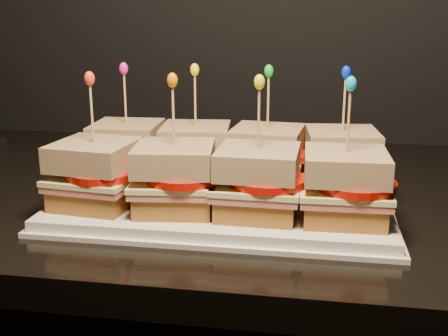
# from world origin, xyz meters

# --- Properties ---
(granite_slab) EXTENTS (2.22, 0.65, 0.04)m
(granite_slab) POSITION_xyz_m (0.58, 1.69, 0.86)
(granite_slab) COLOR black
(granite_slab) RESTS_ON cabinet
(platter) EXTENTS (0.41, 0.25, 0.02)m
(platter) POSITION_xyz_m (0.90, 1.58, 0.89)
(platter) COLOR white
(platter) RESTS_ON granite_slab
(platter_rim) EXTENTS (0.42, 0.27, 0.01)m
(platter_rim) POSITION_xyz_m (0.90, 1.58, 0.88)
(platter_rim) COLOR white
(platter_rim) RESTS_ON granite_slab
(sandwich_0_bread_bot) EXTENTS (0.09, 0.09, 0.02)m
(sandwich_0_bread_bot) POSITION_xyz_m (0.75, 1.64, 0.91)
(sandwich_0_bread_bot) COLOR brown
(sandwich_0_bread_bot) RESTS_ON platter
(sandwich_0_ham) EXTENTS (0.10, 0.10, 0.01)m
(sandwich_0_ham) POSITION_xyz_m (0.75, 1.64, 0.93)
(sandwich_0_ham) COLOR #B85E5F
(sandwich_0_ham) RESTS_ON sandwich_0_bread_bot
(sandwich_0_cheese) EXTENTS (0.10, 0.10, 0.01)m
(sandwich_0_cheese) POSITION_xyz_m (0.75, 1.64, 0.93)
(sandwich_0_cheese) COLOR #EADF91
(sandwich_0_cheese) RESTS_ON sandwich_0_ham
(sandwich_0_tomato) EXTENTS (0.09, 0.09, 0.01)m
(sandwich_0_tomato) POSITION_xyz_m (0.77, 1.64, 0.94)
(sandwich_0_tomato) COLOR #B81208
(sandwich_0_tomato) RESTS_ON sandwich_0_cheese
(sandwich_0_bread_top) EXTENTS (0.09, 0.09, 0.03)m
(sandwich_0_bread_top) POSITION_xyz_m (0.75, 1.64, 0.96)
(sandwich_0_bread_top) COLOR #50270E
(sandwich_0_bread_top) RESTS_ON sandwich_0_tomato
(sandwich_0_pick) EXTENTS (0.00, 0.00, 0.09)m
(sandwich_0_pick) POSITION_xyz_m (0.75, 1.64, 1.01)
(sandwich_0_pick) COLOR tan
(sandwich_0_pick) RESTS_ON sandwich_0_bread_top
(sandwich_0_frill) EXTENTS (0.01, 0.01, 0.02)m
(sandwich_0_frill) POSITION_xyz_m (0.75, 1.64, 1.05)
(sandwich_0_frill) COLOR #D31A99
(sandwich_0_frill) RESTS_ON sandwich_0_pick
(sandwich_1_bread_bot) EXTENTS (0.10, 0.10, 0.02)m
(sandwich_1_bread_bot) POSITION_xyz_m (0.85, 1.64, 0.91)
(sandwich_1_bread_bot) COLOR brown
(sandwich_1_bread_bot) RESTS_ON platter
(sandwich_1_ham) EXTENTS (0.11, 0.10, 0.01)m
(sandwich_1_ham) POSITION_xyz_m (0.85, 1.64, 0.93)
(sandwich_1_ham) COLOR #B85E5F
(sandwich_1_ham) RESTS_ON sandwich_1_bread_bot
(sandwich_1_cheese) EXTENTS (0.11, 0.10, 0.01)m
(sandwich_1_cheese) POSITION_xyz_m (0.85, 1.64, 0.93)
(sandwich_1_cheese) COLOR #EADF91
(sandwich_1_cheese) RESTS_ON sandwich_1_ham
(sandwich_1_tomato) EXTENTS (0.09, 0.09, 0.01)m
(sandwich_1_tomato) POSITION_xyz_m (0.86, 1.64, 0.94)
(sandwich_1_tomato) COLOR #B81208
(sandwich_1_tomato) RESTS_ON sandwich_1_cheese
(sandwich_1_bread_top) EXTENTS (0.10, 0.10, 0.03)m
(sandwich_1_bread_top) POSITION_xyz_m (0.85, 1.64, 0.96)
(sandwich_1_bread_top) COLOR #50270E
(sandwich_1_bread_top) RESTS_ON sandwich_1_tomato
(sandwich_1_pick) EXTENTS (0.00, 0.00, 0.09)m
(sandwich_1_pick) POSITION_xyz_m (0.85, 1.64, 1.01)
(sandwich_1_pick) COLOR tan
(sandwich_1_pick) RESTS_ON sandwich_1_bread_top
(sandwich_1_frill) EXTENTS (0.01, 0.01, 0.02)m
(sandwich_1_frill) POSITION_xyz_m (0.85, 1.64, 1.05)
(sandwich_1_frill) COLOR yellow
(sandwich_1_frill) RESTS_ON sandwich_1_pick
(sandwich_2_bread_bot) EXTENTS (0.10, 0.10, 0.02)m
(sandwich_2_bread_bot) POSITION_xyz_m (0.95, 1.64, 0.91)
(sandwich_2_bread_bot) COLOR brown
(sandwich_2_bread_bot) RESTS_ON platter
(sandwich_2_ham) EXTENTS (0.11, 0.10, 0.01)m
(sandwich_2_ham) POSITION_xyz_m (0.95, 1.64, 0.93)
(sandwich_2_ham) COLOR #B85E5F
(sandwich_2_ham) RESTS_ON sandwich_2_bread_bot
(sandwich_2_cheese) EXTENTS (0.11, 0.10, 0.01)m
(sandwich_2_cheese) POSITION_xyz_m (0.95, 1.64, 0.93)
(sandwich_2_cheese) COLOR #EADF91
(sandwich_2_cheese) RESTS_ON sandwich_2_ham
(sandwich_2_tomato) EXTENTS (0.09, 0.09, 0.01)m
(sandwich_2_tomato) POSITION_xyz_m (0.96, 1.64, 0.94)
(sandwich_2_tomato) COLOR #B81208
(sandwich_2_tomato) RESTS_ON sandwich_2_cheese
(sandwich_2_bread_top) EXTENTS (0.10, 0.10, 0.03)m
(sandwich_2_bread_top) POSITION_xyz_m (0.95, 1.64, 0.96)
(sandwich_2_bread_top) COLOR #50270E
(sandwich_2_bread_top) RESTS_ON sandwich_2_tomato
(sandwich_2_pick) EXTENTS (0.00, 0.00, 0.09)m
(sandwich_2_pick) POSITION_xyz_m (0.95, 1.64, 1.01)
(sandwich_2_pick) COLOR tan
(sandwich_2_pick) RESTS_ON sandwich_2_bread_top
(sandwich_2_frill) EXTENTS (0.01, 0.01, 0.02)m
(sandwich_2_frill) POSITION_xyz_m (0.95, 1.64, 1.05)
(sandwich_2_frill) COLOR green
(sandwich_2_frill) RESTS_ON sandwich_2_pick
(sandwich_3_bread_bot) EXTENTS (0.10, 0.10, 0.02)m
(sandwich_3_bread_bot) POSITION_xyz_m (1.05, 1.64, 0.91)
(sandwich_3_bread_bot) COLOR brown
(sandwich_3_bread_bot) RESTS_ON platter
(sandwich_3_ham) EXTENTS (0.11, 0.10, 0.01)m
(sandwich_3_ham) POSITION_xyz_m (1.05, 1.64, 0.93)
(sandwich_3_ham) COLOR #B85E5F
(sandwich_3_ham) RESTS_ON sandwich_3_bread_bot
(sandwich_3_cheese) EXTENTS (0.11, 0.11, 0.01)m
(sandwich_3_cheese) POSITION_xyz_m (1.05, 1.64, 0.93)
(sandwich_3_cheese) COLOR #EADF91
(sandwich_3_cheese) RESTS_ON sandwich_3_ham
(sandwich_3_tomato) EXTENTS (0.09, 0.09, 0.01)m
(sandwich_3_tomato) POSITION_xyz_m (1.06, 1.64, 0.94)
(sandwich_3_tomato) COLOR #B81208
(sandwich_3_tomato) RESTS_ON sandwich_3_cheese
(sandwich_3_bread_top) EXTENTS (0.10, 0.10, 0.03)m
(sandwich_3_bread_top) POSITION_xyz_m (1.05, 1.64, 0.96)
(sandwich_3_bread_top) COLOR #50270E
(sandwich_3_bread_top) RESTS_ON sandwich_3_tomato
(sandwich_3_pick) EXTENTS (0.00, 0.00, 0.09)m
(sandwich_3_pick) POSITION_xyz_m (1.05, 1.64, 1.01)
(sandwich_3_pick) COLOR tan
(sandwich_3_pick) RESTS_ON sandwich_3_bread_top
(sandwich_3_frill) EXTENTS (0.01, 0.01, 0.02)m
(sandwich_3_frill) POSITION_xyz_m (1.05, 1.64, 1.05)
(sandwich_3_frill) COLOR #0525D5
(sandwich_3_frill) RESTS_ON sandwich_3_pick
(sandwich_4_bread_bot) EXTENTS (0.10, 0.10, 0.02)m
(sandwich_4_bread_bot) POSITION_xyz_m (0.75, 1.52, 0.91)
(sandwich_4_bread_bot) COLOR brown
(sandwich_4_bread_bot) RESTS_ON platter
(sandwich_4_ham) EXTENTS (0.11, 0.10, 0.01)m
(sandwich_4_ham) POSITION_xyz_m (0.75, 1.52, 0.93)
(sandwich_4_ham) COLOR #B85E5F
(sandwich_4_ham) RESTS_ON sandwich_4_bread_bot
(sandwich_4_cheese) EXTENTS (0.11, 0.11, 0.01)m
(sandwich_4_cheese) POSITION_xyz_m (0.75, 1.52, 0.93)
(sandwich_4_cheese) COLOR #EADF91
(sandwich_4_cheese) RESTS_ON sandwich_4_ham
(sandwich_4_tomato) EXTENTS (0.09, 0.09, 0.01)m
(sandwich_4_tomato) POSITION_xyz_m (0.77, 1.52, 0.94)
(sandwich_4_tomato) COLOR #B81208
(sandwich_4_tomato) RESTS_ON sandwich_4_cheese
(sandwich_4_bread_top) EXTENTS (0.10, 0.10, 0.03)m
(sandwich_4_bread_top) POSITION_xyz_m (0.75, 1.52, 0.96)
(sandwich_4_bread_top) COLOR #50270E
(sandwich_4_bread_top) RESTS_ON sandwich_4_tomato
(sandwich_4_pick) EXTENTS (0.00, 0.00, 0.09)m
(sandwich_4_pick) POSITION_xyz_m (0.75, 1.52, 1.01)
(sandwich_4_pick) COLOR tan
(sandwich_4_pick) RESTS_ON sandwich_4_bread_top
(sandwich_4_frill) EXTENTS (0.01, 0.01, 0.02)m
(sandwich_4_frill) POSITION_xyz_m (0.75, 1.52, 1.05)
(sandwich_4_frill) COLOR red
(sandwich_4_frill) RESTS_ON sandwich_4_pick
(sandwich_5_bread_bot) EXTENTS (0.10, 0.10, 0.02)m
(sandwich_5_bread_bot) POSITION_xyz_m (0.85, 1.52, 0.91)
(sandwich_5_bread_bot) COLOR brown
(sandwich_5_bread_bot) RESTS_ON platter
(sandwich_5_ham) EXTENTS (0.11, 0.10, 0.01)m
(sandwich_5_ham) POSITION_xyz_m (0.85, 1.52, 0.93)
(sandwich_5_ham) COLOR #B85E5F
(sandwich_5_ham) RESTS_ON sandwich_5_bread_bot
(sandwich_5_cheese) EXTENTS (0.11, 0.11, 0.01)m
(sandwich_5_cheese) POSITION_xyz_m (0.85, 1.52, 0.93)
(sandwich_5_cheese) COLOR #EADF91
(sandwich_5_cheese) RESTS_ON sandwich_5_ham
(sandwich_5_tomato) EXTENTS (0.09, 0.09, 0.01)m
(sandwich_5_tomato) POSITION_xyz_m (0.86, 1.52, 0.94)
(sandwich_5_tomato) COLOR #B81208
(sandwich_5_tomato) RESTS_ON sandwich_5_cheese
(sandwich_5_bread_top) EXTENTS (0.10, 0.10, 0.03)m
(sandwich_5_bread_top) POSITION_xyz_m (0.85, 1.52, 0.96)
(sandwich_5_bread_top) COLOR #50270E
(sandwich_5_bread_top) RESTS_ON sandwich_5_tomato
(sandwich_5_pick) EXTENTS (0.00, 0.00, 0.09)m
(sandwich_5_pick) POSITION_xyz_m (0.85, 1.52, 1.01)
(sandwich_5_pick) COLOR tan
(sandwich_5_pick) RESTS_ON sandwich_5_bread_top
(sandwich_5_frill) EXTENTS (0.01, 0.01, 0.02)m
(sandwich_5_frill) POSITION_xyz_m (0.85, 1.52, 1.05)
(sandwich_5_frill) COLOR orange
(sandwich_5_frill) RESTS_ON sandwich_5_pick
(sandwich_6_bread_bot) EXTENTS (0.09, 0.09, 0.02)m
(sandwich_6_bread_bot) POSITION_xyz_m (0.95, 1.52, 0.91)
(sandwich_6_bread_bot) COLOR brown
(sandwich_6_bread_bot) RESTS_ON platter
(sandwich_6_ham) EXTENTS (0.10, 0.10, 0.01)m
(sandwich_6_ham) POSITION_xyz_m (0.95, 1.52, 0.93)
(sandwich_6_ham) COLOR #B85E5F
(sandwich_6_ham) RESTS_ON sandwich_6_bread_bot
(sandwich_6_cheese) EXTENTS (0.10, 0.10, 0.01)m
(sandwich_6_cheese) POSITION_xyz_m (0.95, 1.52, 0.93)
(sandwich_6_cheese) COLOR #EADF91
(sandwich_6_cheese) RESTS_ON sandwich_6_ham
(sandwich_6_tomato) EXTENTS (0.09, 0.09, 0.01)m
(sandwich_6_tomato) POSITION_xyz_m (0.96, 1.52, 0.94)
(sandwich_6_tomato) COLOR #B81208
(sandwich_6_tomato) RESTS_ON sandwich_6_cheese
(sandwich_6_bread_top) EXTENTS (0.09, 0.09, 0.03)m
(sandwich_6_bread_top) POSITION_xyz_m (0.95, 1.52, 0.96)
(sandwich_6_bread_top) COLOR #50270E
(sandwich_6_bread_top) RESTS_ON sandwich_6_tomato
(sandwich_6_pick) EXTENTS (0.00, 0.00, 0.09)m
(sandwich_6_pick) POSITION_xyz_m (0.95, 1.52, 1.01)
(sandwich_6_pick) COLOR tan
(sandwich_6_pick) RESTS_ON sandwich_6_bread_top
(sandwich_6_frill) EXTENTS (0.01, 0.01, 0.02)m
(sandwich_6_frill) POSITION_xyz_m (0.95, 1.52, 1.05)
(sandwich_6_frill) COLOR yellow
(sandwich_6_frill) RESTS_ON sandwich_6_pick
(sandwich_7_bread_bot) EXTENTS (0.09, 0.09, 0.02)m
(sandwich_7_bread_bot) POSITION_xyz_m (1.05, 1.52, 0.91)
(sandwich_7_bread_bot) COLOR brown
(sandwich_7_bread_bot) RESTS_ON platter
(sandwich_7_ham) EXTENTS (0.10, 0.10, 0.01)m
(sandwich_7_ham) POSITION_xyz_m (1.05, 1.52, 0.93)
(sandwich_7_ham) COLOR #B85E5F
(sandwich_7_ham) RESTS_ON sandwich_7_bread_bot
(sandwich_7_cheese) EXTENTS (0.10, 0.10, 0.01)m
(sandwich_7_cheese) POSITION_xyz_m (1.05, 1.52, 0.93)
(sandwich_7_cheese) COLOR #EADF91
(sandwich_7_cheese) RESTS_ON sandwich_7_ham
(sandwich_7_tomato) EXTENTS (0.09, 0.09, 0.01)m
(sandwich_7_tomato) POSITION_xyz_m (1.06, 1.52, 0.94)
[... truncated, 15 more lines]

